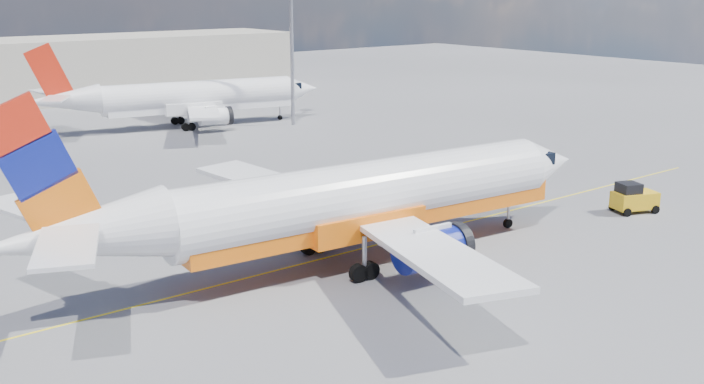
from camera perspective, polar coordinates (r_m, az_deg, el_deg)
ground at (r=42.18m, az=1.86°, el=-5.54°), size 240.00×240.00×0.00m
taxi_line at (r=44.39m, az=-0.62°, el=-4.47°), size 70.00×0.15×0.01m
terminal_main at (r=110.16m, az=-21.95°, el=8.19°), size 70.00×14.00×8.00m
main_jet at (r=41.86m, az=0.11°, el=-0.62°), size 34.92×27.54×10.58m
second_jet at (r=85.34m, az=-11.72°, el=6.72°), size 30.91×23.88×9.33m
gse_tug at (r=55.34m, az=19.80°, el=-0.42°), size 3.22×2.61×2.04m
traffic_cone at (r=45.67m, az=2.23°, el=-3.54°), size 0.44×0.44×0.61m
floodlight_mast at (r=84.33m, az=-4.45°, el=12.52°), size 1.38×1.38×18.95m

